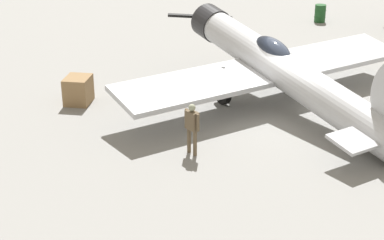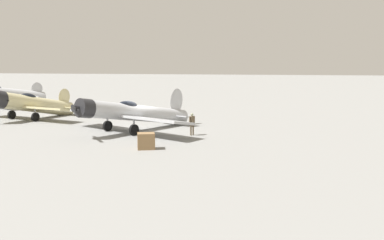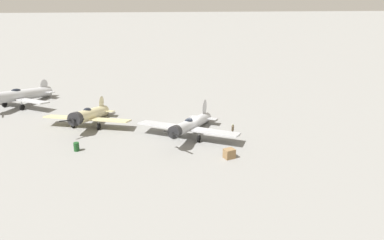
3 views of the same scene
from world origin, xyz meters
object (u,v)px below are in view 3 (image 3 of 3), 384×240
at_px(airplane_foreground, 190,125).
at_px(equipment_crate, 229,154).
at_px(airplane_mid_apron, 89,115).
at_px(fuel_drum, 76,147).
at_px(ground_crew_mechanic, 233,129).
at_px(airplane_far_line, 19,95).

height_order(airplane_foreground, equipment_crate, airplane_foreground).
distance_m(airplane_mid_apron, fuel_drum, 7.75).
height_order(airplane_foreground, ground_crew_mechanic, airplane_foreground).
distance_m(airplane_foreground, equipment_crate, 7.22).
height_order(airplane_mid_apron, fuel_drum, airplane_mid_apron).
bearing_deg(equipment_crate, ground_crew_mechanic, -103.02).
bearing_deg(fuel_drum, airplane_foreground, -164.89).
distance_m(airplane_far_line, ground_crew_mechanic, 31.47).
bearing_deg(airplane_foreground, ground_crew_mechanic, 108.36).
relative_size(airplane_foreground, airplane_mid_apron, 1.07).
bearing_deg(airplane_mid_apron, equipment_crate, 70.36).
bearing_deg(equipment_crate, fuel_drum, -10.76).
height_order(equipment_crate, fuel_drum, equipment_crate).
xyz_separation_m(airplane_mid_apron, ground_crew_mechanic, (-16.89, 5.01, -0.41)).
bearing_deg(airplane_mid_apron, ground_crew_mechanic, 88.22).
bearing_deg(airplane_far_line, airplane_foreground, 88.17).
distance_m(equipment_crate, fuel_drum, 15.93).
bearing_deg(airplane_far_line, equipment_crate, 81.87).
xyz_separation_m(airplane_foreground, fuel_drum, (12.17, 3.29, -0.93)).
bearing_deg(airplane_mid_apron, airplane_foreground, 84.75).
bearing_deg(fuel_drum, airplane_mid_apron, -90.49).
distance_m(airplane_mid_apron, ground_crew_mechanic, 17.62).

